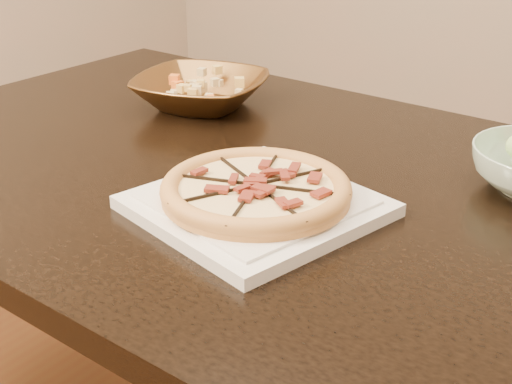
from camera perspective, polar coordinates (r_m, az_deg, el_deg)
dining_table at (r=1.16m, az=-0.69°, el=-2.54°), size 1.38×0.91×0.75m
plate at (r=0.96m, az=0.00°, el=-1.05°), size 0.34×0.34×0.02m
pizza at (r=0.95m, az=-0.00°, el=0.21°), size 0.26×0.26×0.03m
bronze_bowl at (r=1.39m, az=-4.42°, el=8.04°), size 0.30×0.30×0.06m
mixed_dish at (r=1.37m, az=-4.55°, el=9.81°), size 0.11×0.12×0.03m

